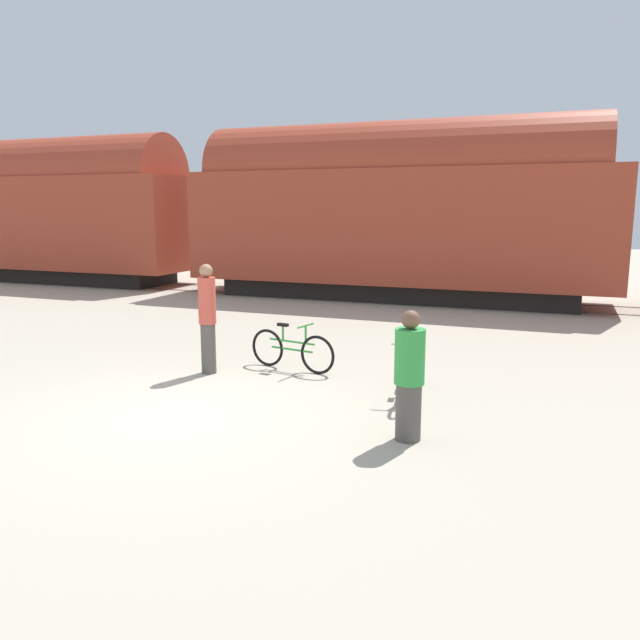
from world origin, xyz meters
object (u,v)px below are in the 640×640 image
(bicycle_silver, at_px, (408,372))
(person_in_green, at_px, (409,377))
(bicycle_green, at_px, (292,350))
(freight_train, at_px, (396,208))
(person_in_red, at_px, (207,318))

(bicycle_silver, relative_size, person_in_green, 1.11)
(bicycle_green, distance_m, bicycle_silver, 2.34)
(bicycle_green, height_order, bicycle_silver, bicycle_silver)
(bicycle_green, bearing_deg, bicycle_silver, -18.89)
(freight_train, distance_m, person_in_red, 9.86)
(bicycle_green, xyz_separation_m, person_in_green, (2.62, -2.50, 0.43))
(bicycle_silver, bearing_deg, bicycle_green, 161.11)
(freight_train, relative_size, bicycle_green, 24.00)
(bicycle_silver, distance_m, person_in_green, 1.84)
(freight_train, xyz_separation_m, person_in_red, (-0.72, -9.66, -1.81))
(person_in_green, bearing_deg, bicycle_silver, -50.06)
(freight_train, relative_size, bicycle_silver, 22.94)
(bicycle_green, bearing_deg, person_in_green, -43.66)
(bicycle_silver, bearing_deg, person_in_green, -76.74)
(freight_train, distance_m, person_in_green, 12.07)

